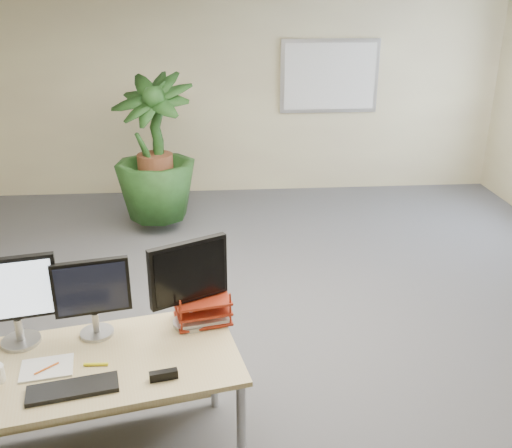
{
  "coord_description": "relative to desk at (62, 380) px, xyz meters",
  "views": [
    {
      "loc": [
        -0.36,
        -3.6,
        2.56
      ],
      "look_at": [
        -0.05,
        0.35,
        0.95
      ],
      "focal_mm": 40.0,
      "sensor_mm": 36.0,
      "label": 1
    }
  ],
  "objects": [
    {
      "name": "desk",
      "position": [
        0.0,
        0.0,
        0.0
      ],
      "size": [
        2.03,
        1.18,
        0.73
      ],
      "color": "tan",
      "rests_on": "floor"
    },
    {
      "name": "yellow_highlighter",
      "position": [
        0.22,
        -0.1,
        0.16
      ],
      "size": [
        0.13,
        0.02,
        0.02
      ],
      "primitive_type": "cylinder",
      "rotation": [
        0.0,
        1.57,
        -0.04
      ],
      "color": "#FCF21A",
      "rests_on": "desk"
    },
    {
      "name": "orange_pen",
      "position": [
        -0.03,
        -0.13,
        0.17
      ],
      "size": [
        0.11,
        0.1,
        0.01
      ],
      "primitive_type": "cylinder",
      "rotation": [
        0.0,
        1.57,
        0.74
      ],
      "color": "orange",
      "rests_on": "spiral_notebook"
    },
    {
      "name": "monitor_left",
      "position": [
        -0.24,
        0.15,
        0.46
      ],
      "size": [
        0.47,
        0.22,
        0.53
      ],
      "color": "#A2A3A7",
      "rests_on": "desk"
    },
    {
      "name": "letter_tray",
      "position": [
        0.78,
        0.31,
        0.22
      ],
      "size": [
        0.36,
        0.3,
        0.15
      ],
      "color": "maroon",
      "rests_on": "desk"
    },
    {
      "name": "monitor_dark",
      "position": [
        0.71,
        0.28,
        0.46
      ],
      "size": [
        0.45,
        0.26,
        0.53
      ],
      "color": "#A2A3A7",
      "rests_on": "desk"
    },
    {
      "name": "floor_plant",
      "position": [
        0.22,
        3.59,
        0.17
      ],
      "size": [
        1.11,
        1.11,
        1.5
      ],
      "primitive_type": "imported",
      "rotation": [
        0.0,
        0.0,
        -0.42
      ],
      "color": "#193915",
      "rests_on": "floor"
    },
    {
      "name": "keyboard",
      "position": [
        0.14,
        -0.3,
        0.17
      ],
      "size": [
        0.46,
        0.23,
        0.02
      ],
      "primitive_type": "cube",
      "rotation": [
        0.0,
        0.0,
        0.21
      ],
      "color": "black",
      "rests_on": "desk"
    },
    {
      "name": "stapler",
      "position": [
        0.59,
        -0.24,
        0.18
      ],
      "size": [
        0.15,
        0.07,
        0.05
      ],
      "primitive_type": "cube",
      "rotation": [
        0.0,
        0.0,
        0.21
      ],
      "color": "black",
      "rests_on": "desk"
    },
    {
      "name": "back_wall",
      "position": [
        1.23,
        4.93,
        0.77
      ],
      "size": [
        7.0,
        0.04,
        2.7
      ],
      "primitive_type": "cube",
      "color": "tan",
      "rests_on": "floor"
    },
    {
      "name": "whiteboard",
      "position": [
        2.43,
        4.9,
        0.97
      ],
      "size": [
        1.3,
        0.04,
        0.95
      ],
      "color": "silver",
      "rests_on": "back_wall"
    },
    {
      "name": "floor",
      "position": [
        1.23,
        0.93,
        -0.58
      ],
      "size": [
        8.0,
        8.0,
        0.0
      ],
      "primitive_type": "plane",
      "color": "#47474C",
      "rests_on": "ground"
    },
    {
      "name": "monitor_right",
      "position": [
        0.17,
        0.21,
        0.42
      ],
      "size": [
        0.42,
        0.19,
        0.47
      ],
      "color": "#A2A3A7",
      "rests_on": "desk"
    },
    {
      "name": "spiral_notebook",
      "position": [
        -0.03,
        -0.11,
        0.16
      ],
      "size": [
        0.29,
        0.24,
        0.01
      ],
      "primitive_type": "cube",
      "rotation": [
        0.0,
        0.0,
        0.17
      ],
      "color": "white",
      "rests_on": "desk"
    }
  ]
}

